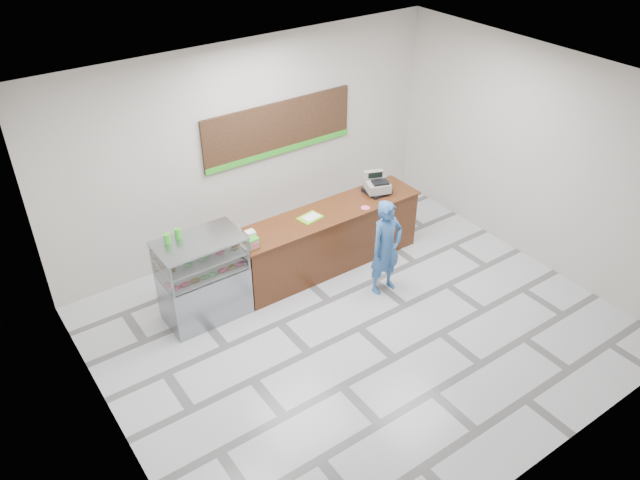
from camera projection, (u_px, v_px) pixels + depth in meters
floor at (359, 328)px, 9.08m from camera, size 7.00×7.00×0.00m
back_wall at (250, 147)px, 10.17m from camera, size 7.00×0.00×7.00m
ceiling at (370, 97)px, 7.16m from camera, size 7.00×7.00×0.00m
sales_counter at (328, 239)px, 10.12m from camera, size 3.26×0.76×1.03m
display_case at (203, 278)px, 8.97m from camera, size 1.22×0.72×1.33m
menu_board at (279, 129)px, 10.31m from camera, size 2.80×0.06×0.90m
cash_register at (377, 185)px, 10.29m from camera, size 0.49×0.50×0.36m
card_terminal at (372, 194)px, 10.26m from camera, size 0.11×0.18×0.04m
serving_tray at (310, 218)px, 9.67m from camera, size 0.40×0.32×0.02m
napkin_box at (250, 235)px, 9.18m from camera, size 0.13×0.13×0.11m
straw_cup at (239, 233)px, 9.21m from camera, size 0.08×0.08×0.11m
promo_box at (252, 243)px, 8.93m from camera, size 0.20×0.14×0.17m
donut_decal at (365, 208)px, 9.94m from camera, size 0.15×0.15×0.00m
green_cup_left at (167, 239)px, 8.51m from camera, size 0.10×0.10×0.15m
green_cup_right at (178, 233)px, 8.62m from camera, size 0.10×0.10×0.15m
customer at (386, 247)px, 9.44m from camera, size 0.57×0.38×1.56m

